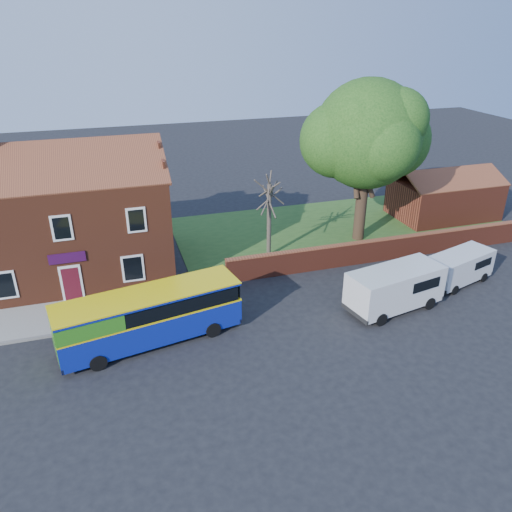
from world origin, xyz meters
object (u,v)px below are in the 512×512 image
object	(u,v)px
bus	(144,316)
large_tree	(367,137)
van_near	(395,287)
van_far	(460,266)

from	to	relation	value
bus	large_tree	size ratio (longest dim) A/B	0.82
bus	van_near	xyz separation A→B (m)	(13.74, -0.75, -0.23)
van_near	van_far	xyz separation A→B (m)	(5.50, 1.53, -0.26)
van_near	large_tree	xyz separation A→B (m)	(2.88, 9.70, 6.17)
van_near	van_far	bearing A→B (deg)	4.57
van_near	large_tree	bearing A→B (deg)	62.51
van_far	large_tree	distance (m)	10.72
bus	van_far	bearing A→B (deg)	-8.39
bus	van_far	world-z (taller)	bus
large_tree	van_far	bearing A→B (deg)	-72.19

